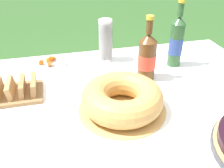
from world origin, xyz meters
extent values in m
cube|color=brown|center=(0.00, 0.00, 0.70)|extent=(1.41, 1.23, 0.03)
cylinder|color=brown|center=(-0.64, 0.55, 0.34)|extent=(0.06, 0.06, 0.68)
cylinder|color=brown|center=(0.64, 0.55, 0.34)|extent=(0.06, 0.06, 0.68)
cube|color=white|center=(0.00, 0.00, 0.72)|extent=(1.42, 1.24, 0.00)
cube|color=white|center=(0.00, 0.62, 0.66)|extent=(1.42, 0.00, 0.10)
cylinder|color=tan|center=(-0.05, 0.03, 0.72)|extent=(0.35, 0.35, 0.01)
torus|color=tan|center=(-0.05, 0.03, 0.78)|extent=(0.32, 0.32, 0.10)
cylinder|color=white|center=(-0.02, 0.48, 0.77)|extent=(0.07, 0.07, 0.09)
cylinder|color=white|center=(-0.02, 0.48, 0.78)|extent=(0.07, 0.07, 0.09)
cylinder|color=white|center=(-0.02, 0.48, 0.79)|extent=(0.07, 0.07, 0.09)
cylinder|color=white|center=(-0.02, 0.48, 0.80)|extent=(0.07, 0.07, 0.09)
cylinder|color=white|center=(-0.02, 0.48, 0.82)|extent=(0.07, 0.07, 0.09)
cylinder|color=white|center=(-0.02, 0.48, 0.83)|extent=(0.07, 0.07, 0.09)
cylinder|color=white|center=(-0.02, 0.48, 0.84)|extent=(0.07, 0.07, 0.09)
cylinder|color=white|center=(-0.02, 0.48, 0.86)|extent=(0.07, 0.07, 0.09)
cylinder|color=white|center=(-0.02, 0.48, 0.87)|extent=(0.07, 0.07, 0.09)
cylinder|color=white|center=(-0.02, 0.48, 0.88)|extent=(0.07, 0.07, 0.09)
cylinder|color=white|center=(-0.02, 0.48, 0.90)|extent=(0.07, 0.07, 0.09)
torus|color=white|center=(-0.02, 0.48, 0.94)|extent=(0.07, 0.07, 0.01)
cylinder|color=#2D562D|center=(0.32, 0.34, 0.83)|extent=(0.07, 0.07, 0.22)
cylinder|color=#334C93|center=(0.32, 0.34, 0.83)|extent=(0.07, 0.07, 0.09)
cone|color=#2D562D|center=(0.32, 0.34, 0.96)|extent=(0.07, 0.07, 0.04)
cylinder|color=#2D562D|center=(0.32, 0.34, 1.01)|extent=(0.03, 0.03, 0.06)
cylinder|color=gold|center=(0.32, 0.34, 1.05)|extent=(0.03, 0.03, 0.02)
cylinder|color=brown|center=(0.12, 0.24, 0.81)|extent=(0.08, 0.08, 0.19)
cylinder|color=#E54C38|center=(0.12, 0.24, 0.81)|extent=(0.08, 0.08, 0.07)
cone|color=brown|center=(0.12, 0.24, 0.92)|extent=(0.08, 0.08, 0.04)
cylinder|color=brown|center=(0.12, 0.24, 0.97)|extent=(0.03, 0.03, 0.06)
cylinder|color=gold|center=(0.12, 0.24, 1.02)|extent=(0.03, 0.03, 0.02)
cylinder|color=white|center=(-0.33, 0.48, 0.72)|extent=(0.20, 0.20, 0.01)
torus|color=white|center=(-0.33, 0.48, 0.73)|extent=(0.19, 0.19, 0.01)
cone|color=#C35812|center=(-0.33, 0.50, 0.75)|extent=(0.05, 0.05, 0.03)
cone|color=#B9450A|center=(-0.32, 0.51, 0.75)|extent=(0.04, 0.04, 0.03)
cone|color=#B25517|center=(-0.37, 0.48, 0.75)|extent=(0.04, 0.04, 0.04)
cone|color=#BE5721|center=(-0.33, 0.50, 0.75)|extent=(0.04, 0.03, 0.03)
cone|color=#C5601F|center=(-0.30, 0.53, 0.74)|extent=(0.03, 0.03, 0.03)
cone|color=#A64716|center=(-0.33, 0.46, 0.75)|extent=(0.05, 0.05, 0.05)
cube|color=olive|center=(-0.49, 0.23, 0.73)|extent=(0.26, 0.18, 0.02)
cube|color=#B2844C|center=(-0.49, 0.23, 0.76)|extent=(0.03, 0.14, 0.06)
cube|color=#9E7042|center=(-0.44, 0.23, 0.76)|extent=(0.02, 0.14, 0.06)
cube|color=#9E7042|center=(-0.40, 0.23, 0.76)|extent=(0.02, 0.14, 0.06)
camera|label=1|loc=(-0.28, -0.74, 1.33)|focal=40.00mm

